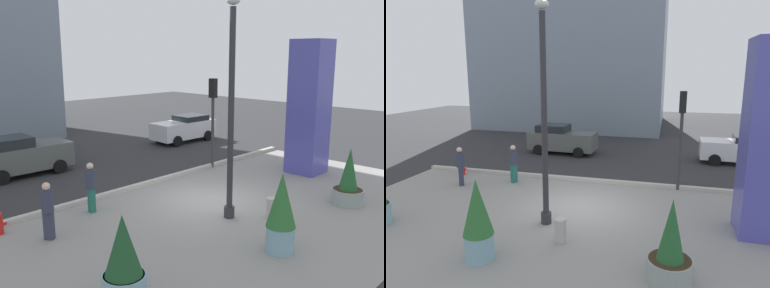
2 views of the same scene
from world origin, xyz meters
TOP-DOWN VIEW (x-y plane):
  - ground_plane at (0.00, 4.00)m, footprint 60.00×60.00m
  - plaza_pavement at (0.00, -2.00)m, footprint 18.00×10.00m
  - curb_strip at (0.00, 3.12)m, footprint 18.00×0.24m
  - lamp_post at (-0.76, -1.66)m, footprint 0.44×0.44m
  - art_pillar_blue at (6.09, -0.64)m, footprint 1.48×1.48m
  - potted_plant_curbside at (-1.73, -4.30)m, footprint 0.83×0.83m
  - potted_plant_mid_plaza at (3.30, -3.94)m, footprint 1.14×1.14m
  - fire_hydrant at (-6.78, 2.51)m, footprint 0.36×0.26m
  - concrete_bollard at (0.11, -2.78)m, footprint 0.36×0.36m
  - traffic_light_far_side at (3.64, 3.04)m, footprint 0.28×0.42m
  - car_curb_east at (-3.41, 8.37)m, footprint 4.29×2.14m
  - car_intersection at (7.06, 8.46)m, footprint 4.19×2.08m
  - pedestrian_crossing at (-5.87, 1.07)m, footprint 0.51×0.51m
  - pedestrian_by_curb at (-3.74, 2.10)m, footprint 0.43×0.43m
  - highrise_across_street at (-5.77, 21.17)m, footprint 16.51×12.70m

SIDE VIEW (x-z plane):
  - ground_plane at x=0.00m, z-range 0.00..0.00m
  - plaza_pavement at x=0.00m, z-range -0.01..0.01m
  - curb_strip at x=0.00m, z-range 0.00..0.16m
  - fire_hydrant at x=-6.78m, z-range -0.01..0.74m
  - concrete_bollard at x=0.11m, z-range 0.00..0.75m
  - potted_plant_mid_plaza at x=3.30m, z-range -0.26..1.87m
  - car_intersection at x=7.06m, z-range 0.03..1.63m
  - car_curb_east at x=-3.41m, z-range 0.00..1.81m
  - pedestrian_crossing at x=-5.87m, z-range 0.11..1.89m
  - pedestrian_by_curb at x=-3.74m, z-range 0.11..1.90m
  - potted_plant_curbside at x=-1.73m, z-range 0.01..2.32m
  - traffic_light_far_side at x=3.64m, z-range 0.75..5.05m
  - art_pillar_blue at x=6.09m, z-range 0.00..6.07m
  - lamp_post at x=-0.76m, z-range -0.09..7.11m
  - highrise_across_street at x=-5.77m, z-range 0.00..19.46m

